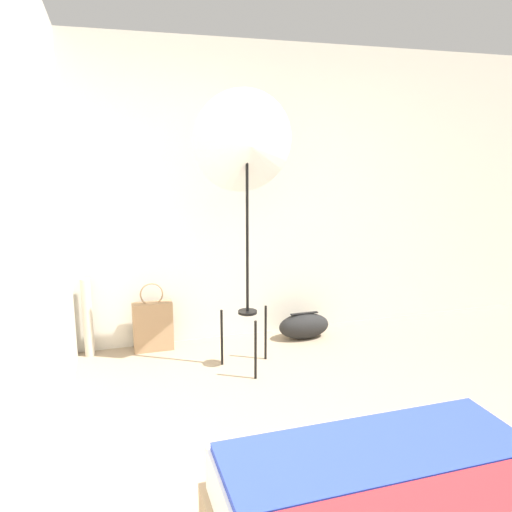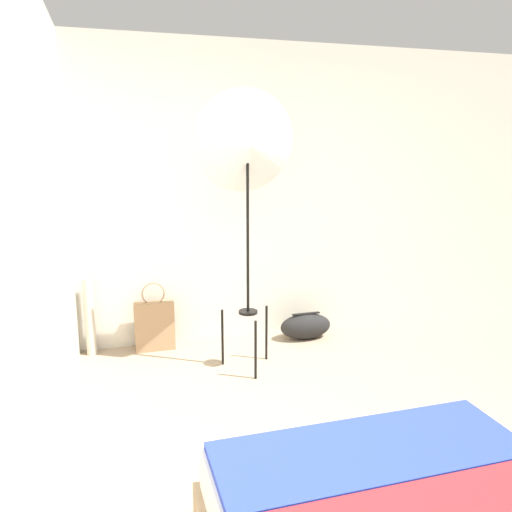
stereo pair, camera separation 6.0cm
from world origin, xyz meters
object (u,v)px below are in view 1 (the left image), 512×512
at_px(tote_bag, 153,326).
at_px(duffel_bag, 304,326).
at_px(paper_roll, 88,318).
at_px(photo_umbrella, 247,146).

distance_m(tote_bag, duffel_bag, 1.35).
relative_size(tote_bag, duffel_bag, 1.26).
bearing_deg(duffel_bag, tote_bag, 174.76).
height_order(tote_bag, paper_roll, paper_roll).
height_order(photo_umbrella, duffel_bag, photo_umbrella).
relative_size(photo_umbrella, paper_roll, 3.21).
xyz_separation_m(photo_umbrella, paper_roll, (-1.20, 0.61, -1.39)).
relative_size(duffel_bag, paper_roll, 0.72).
relative_size(photo_umbrella, duffel_bag, 4.48).
xyz_separation_m(tote_bag, paper_roll, (-0.53, 0.04, 0.11)).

